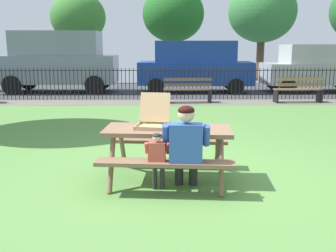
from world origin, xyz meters
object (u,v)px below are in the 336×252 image
adult_at_table (186,145)px  far_tree_center (173,15)px  picnic_table_foreground (168,140)px  far_tree_midright (262,12)px  pizza_box_open (153,121)px  park_bench_center (187,90)px  parked_car_left (58,60)px  far_tree_midleft (78,18)px  park_bench_right (298,90)px  pizza_slice_on_table (180,127)px  parked_car_center (196,65)px  child_at_table (157,156)px  parked_car_right (317,67)px

adult_at_table → far_tree_center: bearing=88.9°
picnic_table_foreground → far_tree_midright: size_ratio=0.37×
pizza_box_open → park_bench_center: pizza_box_open is taller
far_tree_midright → far_tree_center: bearing=180.0°
parked_car_left → far_tree_midleft: size_ratio=1.01×
park_bench_right → far_tree_midleft: 12.52m
pizza_slice_on_table → far_tree_midleft: bearing=106.4°
parked_car_center → far_tree_midleft: bearing=138.2°
park_bench_right → far_tree_center: 9.62m
adult_at_table → far_tree_center: size_ratio=0.24×
parked_car_center → child_at_table: bearing=-97.4°
child_at_table → park_bench_right: 9.41m
far_tree_center → far_tree_midright: (4.71, 0.00, 0.14)m
picnic_table_foreground → parked_car_left: parked_car_left is taller
picnic_table_foreground → far_tree_midright: far_tree_midright is taller
parked_car_center → far_tree_center: far_tree_center is taller
parked_car_center → parked_car_right: 5.01m
park_bench_center → parked_car_center: (0.52, 3.03, 0.68)m
picnic_table_foreground → parked_car_left: 11.53m
park_bench_center → far_tree_center: size_ratio=0.33×
park_bench_center → park_bench_right: (3.76, -0.00, 0.00)m
far_tree_midright → park_bench_right: bearing=-94.9°
park_bench_center → parked_car_left: size_ratio=0.35×
picnic_table_foreground → adult_at_table: size_ratio=1.61×
parked_car_center → parked_car_right: (5.01, -0.00, -0.09)m
pizza_slice_on_table → park_bench_center: size_ratio=0.17×
park_bench_right → pizza_box_open: bearing=-122.2°
pizza_box_open → parked_car_center: parked_car_center is taller
child_at_table → park_bench_right: size_ratio=0.52×
pizza_box_open → far_tree_center: far_tree_center is taller
pizza_slice_on_table → far_tree_midright: size_ratio=0.05×
pizza_slice_on_table → adult_at_table: size_ratio=0.23×
park_bench_center → far_tree_center: (-0.25, 8.20, 3.05)m
parked_car_center → far_tree_center: 5.73m
park_bench_center → parked_car_left: parked_car_left is taller
parked_car_left → far_tree_center: bearing=46.9°
pizza_slice_on_table → parked_car_right: bearing=60.0°
far_tree_midleft → adult_at_table: bearing=-74.0°
adult_at_table → picnic_table_foreground: bearing=113.7°
picnic_table_foreground → pizza_box_open: 0.35m
adult_at_table → far_tree_midleft: size_ratio=0.26×
parked_car_left → parked_car_right: 10.61m
picnic_table_foreground → parked_car_left: (-4.29, 10.68, 0.71)m
pizza_box_open → adult_at_table: 0.79m
pizza_box_open → far_tree_midleft: bearing=105.2°
child_at_table → park_bench_center: 8.22m
picnic_table_foreground → parked_car_center: (1.30, 10.68, 0.50)m
parked_car_right → far_tree_midleft: (-10.79, 5.16, 2.31)m
pizza_slice_on_table → parked_car_left: 11.56m
parked_car_left → picnic_table_foreground: bearing=-68.1°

